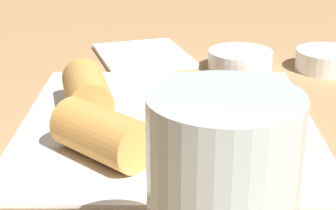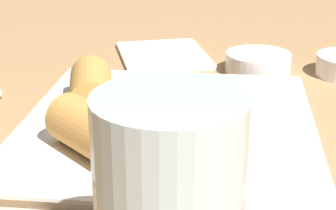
{
  "view_description": "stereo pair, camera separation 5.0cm",
  "coord_description": "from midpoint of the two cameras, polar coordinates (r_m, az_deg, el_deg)",
  "views": [
    {
      "loc": [
        47.18,
        -2.37,
        23.81
      ],
      "look_at": [
        0.89,
        -2.8,
        5.13
      ],
      "focal_mm": 60.0,
      "sensor_mm": 36.0,
      "label": 1
    },
    {
      "loc": [
        46.86,
        2.63,
        23.81
      ],
      "look_at": [
        0.89,
        -2.8,
        5.13
      ],
      "focal_mm": 60.0,
      "sensor_mm": 36.0,
      "label": 2
    }
  ],
  "objects": [
    {
      "name": "roll_front_right",
      "position": [
        0.44,
        -4.7,
        -2.53
      ],
      "size": [
        8.28,
        8.58,
        4.07
      ],
      "color": "#D19347",
      "rests_on": "serving_plate"
    },
    {
      "name": "dipping_bowl_near",
      "position": [
        0.69,
        11.22,
        4.26
      ],
      "size": [
        7.82,
        7.82,
        2.46
      ],
      "color": "white",
      "rests_on": "table_surface"
    },
    {
      "name": "napkin",
      "position": [
        0.74,
        1.44,
        5.06
      ],
      "size": [
        15.65,
        14.4,
        0.6
      ],
      "color": "white",
      "rests_on": "table_surface"
    },
    {
      "name": "serving_plate",
      "position": [
        0.51,
        2.83,
        -2.54
      ],
      "size": [
        27.93,
        26.25,
        1.5
      ],
      "color": "white",
      "rests_on": "table_surface"
    },
    {
      "name": "table_surface",
      "position": [
        0.52,
        5.93,
        -4.03
      ],
      "size": [
        180.0,
        140.0,
        2.0
      ],
      "color": "#A87F54",
      "rests_on": "ground"
    },
    {
      "name": "roll_front_left",
      "position": [
        0.53,
        -5.17,
        1.79
      ],
      "size": [
        8.86,
        5.88,
        4.07
      ],
      "color": "#D19347",
      "rests_on": "serving_plate"
    }
  ]
}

